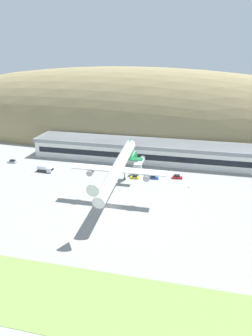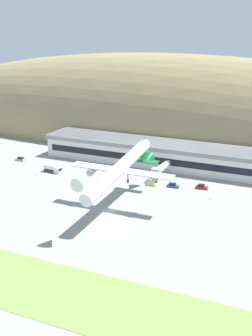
% 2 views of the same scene
% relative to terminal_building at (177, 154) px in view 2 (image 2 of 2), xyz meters
% --- Properties ---
extents(ground_plane, '(435.30, 435.30, 0.00)m').
position_rel_terminal_building_xyz_m(ground_plane, '(-3.80, -53.92, -5.56)').
color(ground_plane, gray).
extents(grass_strip_foreground, '(391.77, 21.83, 0.08)m').
position_rel_terminal_building_xyz_m(grass_strip_foreground, '(-3.80, -100.88, -5.52)').
color(grass_strip_foreground, '#759947').
rests_on(grass_strip_foreground, ground_plane).
extents(hill_backdrop, '(344.97, 66.22, 87.08)m').
position_rel_terminal_building_xyz_m(hill_backdrop, '(-18.97, 41.87, -5.56)').
color(hill_backdrop, '#8E7F56').
rests_on(hill_backdrop, ground_plane).
extents(terminal_building, '(118.58, 17.70, 9.81)m').
position_rel_terminal_building_xyz_m(terminal_building, '(0.00, 0.00, 0.00)').
color(terminal_building, white).
rests_on(terminal_building, ground_plane).
extents(jetway_0, '(3.38, 14.37, 5.43)m').
position_rel_terminal_building_xyz_m(jetway_0, '(-1.08, -16.28, -1.57)').
color(jetway_0, silver).
rests_on(jetway_0, ground_plane).
extents(cargo_airplane, '(35.45, 53.33, 11.39)m').
position_rel_terminal_building_xyz_m(cargo_airplane, '(-2.48, -50.05, 7.87)').
color(cargo_airplane, silver).
extents(service_car_0, '(4.53, 2.09, 1.59)m').
position_rel_terminal_building_xyz_m(service_car_0, '(6.64, -23.98, -4.90)').
color(service_car_0, '#264C99').
rests_on(service_car_0, ground_plane).
extents(service_car_1, '(3.73, 2.06, 1.49)m').
position_rel_terminal_building_xyz_m(service_car_1, '(-1.45, -25.52, -4.94)').
color(service_car_1, gold).
rests_on(service_car_1, ground_plane).
extents(service_car_2, '(4.55, 2.22, 1.69)m').
position_rel_terminal_building_xyz_m(service_car_2, '(16.79, -21.14, -4.86)').
color(service_car_2, '#B21E1E').
rests_on(service_car_2, ground_plane).
extents(service_car_3, '(4.54, 1.80, 1.59)m').
position_rel_terminal_building_xyz_m(service_car_3, '(-65.43, -19.97, -4.90)').
color(service_car_3, '#999EA3').
rests_on(service_car_3, ground_plane).
extents(fuel_truck, '(7.80, 2.89, 3.26)m').
position_rel_terminal_building_xyz_m(fuel_truck, '(-43.68, -27.62, -4.04)').
color(fuel_truck, silver).
rests_on(fuel_truck, ground_plane).
extents(traffic_cone_0, '(0.52, 0.52, 0.58)m').
position_rel_terminal_building_xyz_m(traffic_cone_0, '(22.38, -30.13, -5.28)').
color(traffic_cone_0, orange).
rests_on(traffic_cone_0, ground_plane).
extents(traffic_cone_1, '(0.52, 0.52, 0.58)m').
position_rel_terminal_building_xyz_m(traffic_cone_1, '(-46.98, -33.94, -5.28)').
color(traffic_cone_1, orange).
rests_on(traffic_cone_1, ground_plane).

